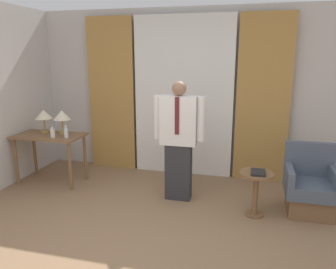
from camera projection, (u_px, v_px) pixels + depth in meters
ground_plane at (127, 264)px, 3.16m from camera, size 16.00×16.00×0.00m
wall_back at (185, 93)px, 5.42m from camera, size 10.00×0.06×2.70m
curtain_sheer_center at (183, 97)px, 5.31m from camera, size 1.62×0.06×2.58m
curtain_drape_left at (112, 95)px, 5.61m from camera, size 0.81×0.06×2.58m
curtain_drape_right at (263, 100)px, 5.01m from camera, size 0.81×0.06×2.58m
desk at (50, 143)px, 5.06m from camera, size 1.05×0.58×0.77m
table_lamp_left at (44, 115)px, 5.13m from camera, size 0.27×0.27×0.37m
table_lamp_right at (62, 116)px, 5.06m from camera, size 0.27×0.27×0.37m
bottle_near_edge at (53, 133)px, 4.86m from camera, size 0.07×0.07×0.17m
bottle_by_lamp at (66, 133)px, 4.84m from camera, size 0.06×0.06×0.19m
person at (179, 138)px, 4.40m from camera, size 0.70×0.23×1.63m
armchair at (310, 188)px, 4.14m from camera, size 0.61×0.62×0.86m
side_table at (256, 187)px, 4.03m from camera, size 0.42×0.42×0.57m
book at (258, 172)px, 3.95m from camera, size 0.17×0.23×0.03m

